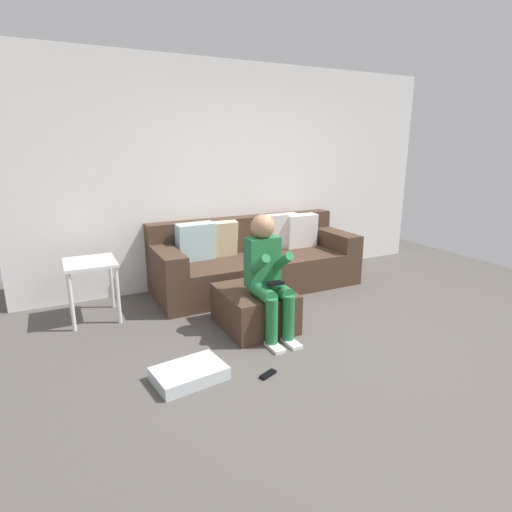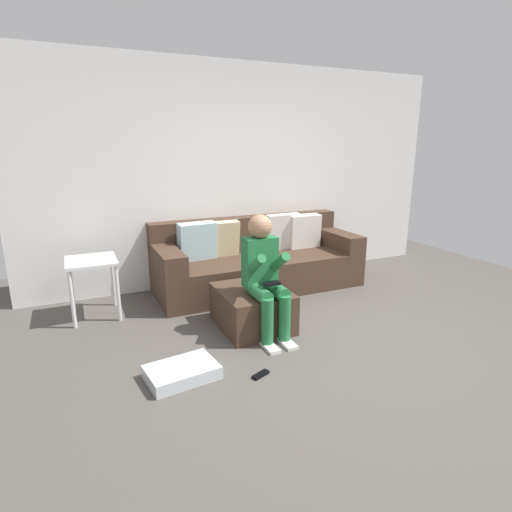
{
  "view_description": "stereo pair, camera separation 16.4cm",
  "coord_description": "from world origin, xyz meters",
  "px_view_note": "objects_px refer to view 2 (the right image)",
  "views": [
    {
      "loc": [
        -2.2,
        -2.38,
        1.69
      ],
      "look_at": [
        -0.31,
        1.37,
        0.55
      ],
      "focal_mm": 28.89,
      "sensor_mm": 36.0,
      "label": 1
    },
    {
      "loc": [
        -2.05,
        -2.45,
        1.69
      ],
      "look_at": [
        -0.31,
        1.37,
        0.55
      ],
      "focal_mm": 28.89,
      "sensor_mm": 36.0,
      "label": 2
    }
  ],
  "objects_px": {
    "couch_sectional": "(257,261)",
    "person_seated": "(265,272)",
    "remote_near_ottoman": "(261,375)",
    "side_table": "(92,269)",
    "storage_bin": "(182,372)",
    "ottoman": "(252,308)"
  },
  "relations": [
    {
      "from": "couch_sectional",
      "to": "remote_near_ottoman",
      "type": "bearing_deg",
      "value": -113.59
    },
    {
      "from": "couch_sectional",
      "to": "person_seated",
      "type": "relative_size",
      "value": 2.23
    },
    {
      "from": "person_seated",
      "to": "storage_bin",
      "type": "xyz_separation_m",
      "value": [
        -0.88,
        -0.42,
        -0.55
      ]
    },
    {
      "from": "ottoman",
      "to": "side_table",
      "type": "distance_m",
      "value": 1.64
    },
    {
      "from": "couch_sectional",
      "to": "side_table",
      "type": "bearing_deg",
      "value": -175.27
    },
    {
      "from": "couch_sectional",
      "to": "side_table",
      "type": "relative_size",
      "value": 4.1
    },
    {
      "from": "ottoman",
      "to": "remote_near_ottoman",
      "type": "relative_size",
      "value": 5.02
    },
    {
      "from": "side_table",
      "to": "storage_bin",
      "type": "bearing_deg",
      "value": -71.68
    },
    {
      "from": "side_table",
      "to": "remote_near_ottoman",
      "type": "distance_m",
      "value": 2.07
    },
    {
      "from": "couch_sectional",
      "to": "person_seated",
      "type": "height_order",
      "value": "person_seated"
    },
    {
      "from": "person_seated",
      "to": "remote_near_ottoman",
      "type": "relative_size",
      "value": 7.46
    },
    {
      "from": "person_seated",
      "to": "side_table",
      "type": "height_order",
      "value": "person_seated"
    },
    {
      "from": "person_seated",
      "to": "storage_bin",
      "type": "bearing_deg",
      "value": -154.43
    },
    {
      "from": "couch_sectional",
      "to": "person_seated",
      "type": "bearing_deg",
      "value": -111.31
    },
    {
      "from": "ottoman",
      "to": "remote_near_ottoman",
      "type": "bearing_deg",
      "value": -109.73
    },
    {
      "from": "ottoman",
      "to": "person_seated",
      "type": "bearing_deg",
      "value": -78.99
    },
    {
      "from": "storage_bin",
      "to": "side_table",
      "type": "xyz_separation_m",
      "value": [
        -0.5,
        1.51,
        0.45
      ]
    },
    {
      "from": "ottoman",
      "to": "remote_near_ottoman",
      "type": "distance_m",
      "value": 0.9
    },
    {
      "from": "storage_bin",
      "to": "remote_near_ottoman",
      "type": "height_order",
      "value": "storage_bin"
    },
    {
      "from": "couch_sectional",
      "to": "remote_near_ottoman",
      "type": "xyz_separation_m",
      "value": [
        -0.82,
        -1.88,
        -0.31
      ]
    },
    {
      "from": "storage_bin",
      "to": "remote_near_ottoman",
      "type": "distance_m",
      "value": 0.59
    },
    {
      "from": "storage_bin",
      "to": "side_table",
      "type": "distance_m",
      "value": 1.65
    }
  ]
}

